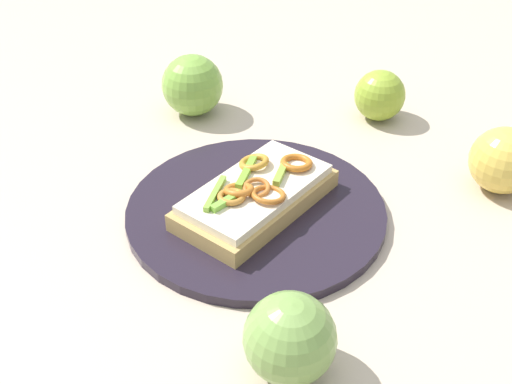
{
  "coord_description": "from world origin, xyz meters",
  "views": [
    {
      "loc": [
        -0.55,
        0.03,
        0.43
      ],
      "look_at": [
        0.0,
        0.0,
        0.03
      ],
      "focal_mm": 44.71,
      "sensor_mm": 36.0,
      "label": 1
    }
  ],
  "objects": [
    {
      "name": "ground_plane",
      "position": [
        0.0,
        0.0,
        0.0
      ],
      "size": [
        2.0,
        2.0,
        0.0
      ],
      "primitive_type": "plane",
      "color": "#C0AC96",
      "rests_on": "ground"
    },
    {
      "name": "sandwich",
      "position": [
        0.0,
        -0.0,
        0.03
      ],
      "size": [
        0.2,
        0.19,
        0.04
      ],
      "rotation": [
        0.0,
        0.0,
        2.4
      ],
      "color": "tan",
      "rests_on": "plate"
    },
    {
      "name": "apple_0",
      "position": [
        0.03,
        -0.28,
        0.04
      ],
      "size": [
        0.09,
        0.09,
        0.08
      ],
      "primitive_type": "sphere",
      "rotation": [
        0.0,
        0.0,
        2.98
      ],
      "color": "gold",
      "rests_on": "ground_plane"
    },
    {
      "name": "apple_2",
      "position": [
        -0.21,
        -0.02,
        0.04
      ],
      "size": [
        0.11,
        0.11,
        0.08
      ],
      "primitive_type": "sphere",
      "rotation": [
        0.0,
        0.0,
        5.3
      ],
      "color": "#78A04C",
      "rests_on": "ground_plane"
    },
    {
      "name": "plate",
      "position": [
        0.0,
        0.0,
        0.01
      ],
      "size": [
        0.28,
        0.28,
        0.01
      ],
      "primitive_type": "cylinder",
      "color": "#251D2A",
      "rests_on": "ground_plane"
    },
    {
      "name": "apple_3",
      "position": [
        0.21,
        -0.18,
        0.03
      ],
      "size": [
        0.08,
        0.08,
        0.07
      ],
      "primitive_type": "sphere",
      "rotation": [
        0.0,
        0.0,
        1.76
      ],
      "color": "#8DAA30",
      "rests_on": "ground_plane"
    },
    {
      "name": "apple_1",
      "position": [
        0.24,
        0.07,
        0.04
      ],
      "size": [
        0.11,
        0.11,
        0.08
      ],
      "primitive_type": "sphere",
      "rotation": [
        0.0,
        0.0,
        3.51
      ],
      "color": "#7DB043",
      "rests_on": "ground_plane"
    }
  ]
}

